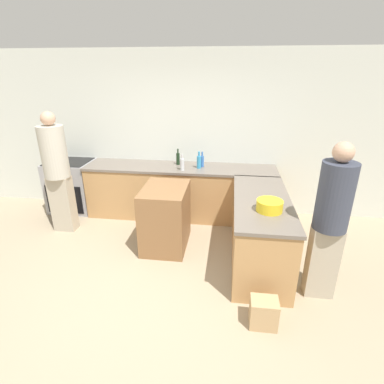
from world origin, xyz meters
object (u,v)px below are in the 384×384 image
(range_oven, at_px, (72,186))
(person_at_peninsula, at_px, (331,218))
(vinegar_bottle_clear, at_px, (182,164))
(person_by_range, at_px, (57,169))
(dish_soap_bottle, at_px, (199,162))
(mixing_bowl, at_px, (270,206))
(paper_bag, at_px, (264,313))
(water_bottle_blue, at_px, (202,161))
(island_table, at_px, (166,217))
(wine_bottle_dark, at_px, (178,158))

(range_oven, relative_size, person_at_peninsula, 0.51)
(vinegar_bottle_clear, distance_m, person_by_range, 1.88)
(dish_soap_bottle, distance_m, person_by_range, 2.16)
(mixing_bowl, bearing_deg, range_oven, 154.61)
(dish_soap_bottle, height_order, paper_bag, dish_soap_bottle)
(water_bottle_blue, height_order, paper_bag, water_bottle_blue)
(mixing_bowl, xyz_separation_m, person_by_range, (-3.01, 0.80, 0.05))
(vinegar_bottle_clear, relative_size, person_by_range, 0.14)
(island_table, distance_m, dish_soap_bottle, 1.15)
(wine_bottle_dark, bearing_deg, person_at_peninsula, -44.45)
(mixing_bowl, bearing_deg, island_table, 157.76)
(range_oven, relative_size, wine_bottle_dark, 3.35)
(range_oven, xyz_separation_m, island_table, (1.92, -1.00, -0.00))
(vinegar_bottle_clear, bearing_deg, island_table, -98.23)
(mixing_bowl, bearing_deg, wine_bottle_dark, 129.06)
(paper_bag, bearing_deg, mixing_bowl, 85.38)
(range_oven, bearing_deg, vinegar_bottle_clear, -5.51)
(island_table, distance_m, vinegar_bottle_clear, 0.98)
(range_oven, height_order, person_by_range, person_by_range)
(mixing_bowl, xyz_separation_m, paper_bag, (-0.06, -0.79, -0.80))
(island_table, height_order, mixing_bowl, mixing_bowl)
(mixing_bowl, distance_m, person_by_range, 3.12)
(person_by_range, relative_size, paper_bag, 6.11)
(range_oven, relative_size, island_table, 1.01)
(wine_bottle_dark, distance_m, person_by_range, 1.88)
(mixing_bowl, xyz_separation_m, person_at_peninsula, (0.59, -0.24, 0.00))
(paper_bag, bearing_deg, person_by_range, 151.61)
(island_table, bearing_deg, vinegar_bottle_clear, 81.77)
(person_by_range, height_order, person_at_peninsula, person_by_range)
(dish_soap_bottle, bearing_deg, mixing_bowl, -57.12)
(paper_bag, bearing_deg, person_at_peninsula, 40.31)
(wine_bottle_dark, distance_m, water_bottle_blue, 0.42)
(dish_soap_bottle, bearing_deg, vinegar_bottle_clear, -150.06)
(mixing_bowl, height_order, person_by_range, person_by_range)
(wine_bottle_dark, bearing_deg, island_table, -89.71)
(range_oven, xyz_separation_m, vinegar_bottle_clear, (2.03, -0.20, 0.54))
(range_oven, height_order, wine_bottle_dark, wine_bottle_dark)
(paper_bag, bearing_deg, vinegar_bottle_clear, 118.22)
(island_table, relative_size, dish_soap_bottle, 3.19)
(wine_bottle_dark, xyz_separation_m, dish_soap_bottle, (0.37, -0.15, 0.00))
(vinegar_bottle_clear, height_order, paper_bag, vinegar_bottle_clear)
(island_table, distance_m, person_by_range, 1.79)
(water_bottle_blue, bearing_deg, person_at_peninsula, -50.34)
(water_bottle_blue, bearing_deg, dish_soap_bottle, -115.99)
(range_oven, height_order, island_table, range_oven)
(wine_bottle_dark, distance_m, dish_soap_bottle, 0.40)
(vinegar_bottle_clear, relative_size, paper_bag, 0.87)
(paper_bag, bearing_deg, island_table, 133.39)
(wine_bottle_dark, height_order, paper_bag, wine_bottle_dark)
(paper_bag, bearing_deg, water_bottle_blue, 109.84)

